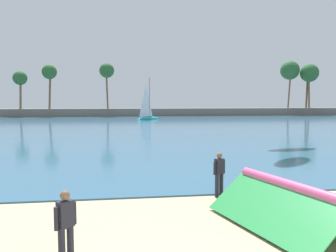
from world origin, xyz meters
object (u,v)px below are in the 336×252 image
(person_rigging_by_gear, at_px, (66,226))
(person_at_waterline, at_px, (219,173))
(sailboat_mid_bay, at_px, (148,115))
(folded_kite, at_px, (289,196))

(person_rigging_by_gear, bearing_deg, person_at_waterline, 43.54)
(person_rigging_by_gear, relative_size, sailboat_mid_bay, 0.20)
(person_rigging_by_gear, height_order, sailboat_mid_bay, sailboat_mid_bay)
(person_rigging_by_gear, relative_size, person_at_waterline, 1.00)
(person_at_waterline, bearing_deg, person_rigging_by_gear, -136.46)
(person_rigging_by_gear, xyz_separation_m, sailboat_mid_bay, (5.97, 54.72, -0.07))
(folded_kite, xyz_separation_m, person_at_waterline, (-1.16, 3.03, 0.04))
(folded_kite, xyz_separation_m, person_rigging_by_gear, (-5.94, -1.52, 0.04))
(person_rigging_by_gear, bearing_deg, folded_kite, 14.30)
(folded_kite, bearing_deg, person_at_waterline, 110.85)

